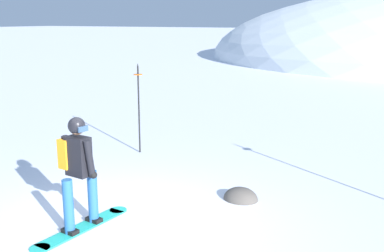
{
  "coord_description": "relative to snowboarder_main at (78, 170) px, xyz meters",
  "views": [
    {
      "loc": [
        4.02,
        -5.13,
        3.08
      ],
      "look_at": [
        -0.18,
        2.78,
        1.0
      ],
      "focal_mm": 43.3,
      "sensor_mm": 36.0,
      "label": 1
    }
  ],
  "objects": [
    {
      "name": "piste_marker_far",
      "position": [
        -1.52,
        3.8,
        0.27
      ],
      "size": [
        0.2,
        0.2,
        2.1
      ],
      "color": "black",
      "rests_on": "ground"
    },
    {
      "name": "snowboarder_main",
      "position": [
        0.0,
        0.0,
        0.0
      ],
      "size": [
        0.65,
        1.83,
        1.71
      ],
      "color": "#23B7A3",
      "rests_on": "ground"
    },
    {
      "name": "ground_plane",
      "position": [
        0.49,
        0.22,
        -0.92
      ],
      "size": [
        300.0,
        300.0,
        0.0
      ],
      "primitive_type": "plane",
      "color": "white"
    },
    {
      "name": "rock_dark",
      "position": [
        1.7,
        2.18,
        -0.92
      ],
      "size": [
        0.61,
        0.52,
        0.43
      ],
      "color": "#4C4742",
      "rests_on": "ground"
    }
  ]
}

